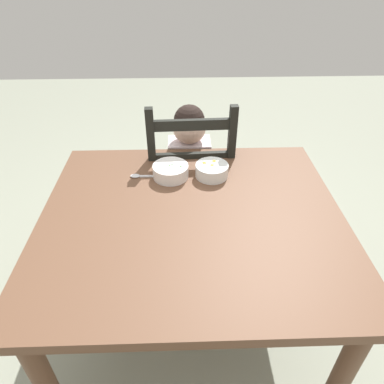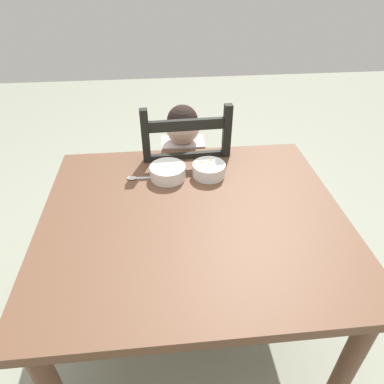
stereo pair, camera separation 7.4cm
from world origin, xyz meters
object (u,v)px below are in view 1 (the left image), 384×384
object	(u,v)px
bowl_of_peas	(171,171)
child_figure	(190,166)
dining_chair	(190,190)
bowl_of_carrots	(212,170)
spoon	(140,176)
dining_table	(192,235)

from	to	relation	value
bowl_of_peas	child_figure	bearing A→B (deg)	72.70
dining_chair	child_figure	distance (m)	0.16
dining_chair	bowl_of_carrots	world-z (taller)	dining_chair
bowl_of_peas	spoon	size ratio (longest dim) A/B	1.15
dining_table	dining_chair	world-z (taller)	dining_chair
dining_table	bowl_of_carrots	size ratio (longest dim) A/B	8.02
child_figure	bowl_of_peas	xyz separation A→B (m)	(-0.09, -0.29, 0.16)
dining_table	dining_chair	bearing A→B (deg)	89.18
dining_chair	spoon	distance (m)	0.47
bowl_of_peas	spoon	world-z (taller)	bowl_of_peas
bowl_of_peas	bowl_of_carrots	xyz separation A→B (m)	(0.18, 0.00, -0.00)
dining_table	dining_chair	distance (m)	0.59
dining_table	bowl_of_carrots	distance (m)	0.32
bowl_of_peas	dining_chair	bearing A→B (deg)	72.47
child_figure	spoon	distance (m)	0.39
child_figure	bowl_of_carrots	size ratio (longest dim) A/B	6.65
dining_table	bowl_of_carrots	world-z (taller)	bowl_of_carrots
bowl_of_carrots	child_figure	bearing A→B (deg)	107.31
child_figure	bowl_of_peas	bearing A→B (deg)	-107.30
child_figure	bowl_of_peas	size ratio (longest dim) A/B	6.14
dining_chair	spoon	xyz separation A→B (m)	(-0.23, -0.29, 0.29)
dining_table	dining_chair	xyz separation A→B (m)	(0.01, 0.56, -0.18)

